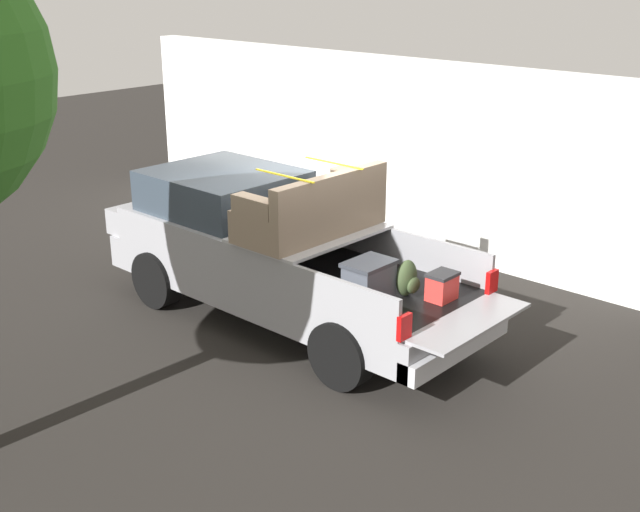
# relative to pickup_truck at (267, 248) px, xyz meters

# --- Properties ---
(ground_plane) EXTENTS (40.00, 40.00, 0.00)m
(ground_plane) POSITION_rel_pickup_truck_xyz_m (-0.38, -0.00, -0.98)
(ground_plane) COLOR black
(pickup_truck) EXTENTS (6.05, 2.06, 2.23)m
(pickup_truck) POSITION_rel_pickup_truck_xyz_m (0.00, 0.00, 0.00)
(pickup_truck) COLOR gray
(pickup_truck) RESTS_ON ground_plane
(building_facade) EXTENTS (11.11, 0.36, 3.18)m
(building_facade) POSITION_rel_pickup_truck_xyz_m (1.41, -3.81, 0.61)
(building_facade) COLOR white
(building_facade) RESTS_ON ground_plane
(trash_can) EXTENTS (0.60, 0.60, 0.98)m
(trash_can) POSITION_rel_pickup_truck_xyz_m (2.95, -3.31, -0.49)
(trash_can) COLOR #3F4C66
(trash_can) RESTS_ON ground_plane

